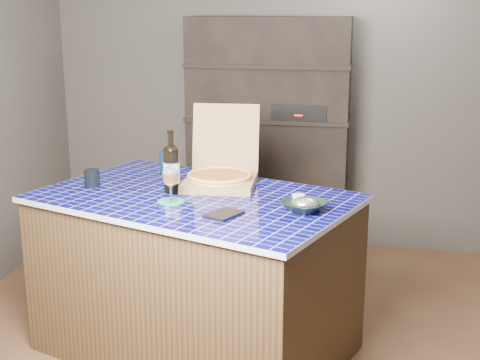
% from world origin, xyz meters
% --- Properties ---
extents(room, '(3.50, 3.50, 3.50)m').
position_xyz_m(room, '(0.00, 0.00, 1.25)').
color(room, brown).
rests_on(room, ground).
extents(shelving_unit, '(1.20, 0.41, 1.80)m').
position_xyz_m(shelving_unit, '(0.00, 1.53, 0.90)').
color(shelving_unit, black).
rests_on(shelving_unit, floor).
extents(kitchen_island, '(1.89, 1.53, 0.89)m').
position_xyz_m(kitchen_island, '(-0.14, -0.13, 0.45)').
color(kitchen_island, '#4B341D').
rests_on(kitchen_island, floor).
extents(pizza_box, '(0.42, 0.50, 0.43)m').
position_xyz_m(pizza_box, '(-0.05, 0.11, 0.95)').
color(pizza_box, '#9C8350').
rests_on(pizza_box, kitchen_island).
extents(mead_bottle, '(0.09, 0.09, 0.34)m').
position_xyz_m(mead_bottle, '(-0.28, -0.08, 1.03)').
color(mead_bottle, black).
rests_on(mead_bottle, kitchen_island).
extents(teal_trivet, '(0.14, 0.14, 0.01)m').
position_xyz_m(teal_trivet, '(-0.23, -0.26, 0.90)').
color(teal_trivet, teal).
rests_on(teal_trivet, kitchen_island).
extents(wine_glass, '(0.08, 0.08, 0.19)m').
position_xyz_m(wine_glass, '(-0.23, -0.26, 1.03)').
color(wine_glass, white).
rests_on(wine_glass, teal_trivet).
extents(tumbler, '(0.09, 0.09, 0.10)m').
position_xyz_m(tumbler, '(-0.75, -0.05, 0.94)').
color(tumbler, black).
rests_on(tumbler, kitchen_island).
extents(dvd_case, '(0.19, 0.21, 0.01)m').
position_xyz_m(dvd_case, '(0.09, -0.44, 0.90)').
color(dvd_case, black).
rests_on(dvd_case, kitchen_island).
extents(bowl, '(0.29, 0.29, 0.05)m').
position_xyz_m(bowl, '(0.46, -0.29, 0.92)').
color(bowl, black).
rests_on(bowl, kitchen_island).
extents(foil_contents, '(0.14, 0.11, 0.06)m').
position_xyz_m(foil_contents, '(0.46, -0.29, 0.93)').
color(foil_contents, silver).
rests_on(foil_contents, bowl).
extents(white_jar, '(0.07, 0.07, 0.06)m').
position_xyz_m(white_jar, '(0.42, -0.20, 0.92)').
color(white_jar, silver).
rests_on(white_jar, kitchen_island).
extents(navy_cup, '(0.08, 0.08, 0.13)m').
position_xyz_m(navy_cup, '(-0.45, 0.35, 0.96)').
color(navy_cup, '#0E1C33').
rests_on(navy_cup, kitchen_island).
extents(green_trivet, '(0.18, 0.18, 0.01)m').
position_xyz_m(green_trivet, '(-0.19, 0.35, 0.90)').
color(green_trivet, olive).
rests_on(green_trivet, kitchen_island).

